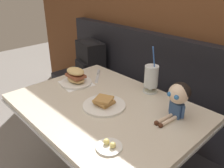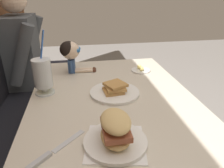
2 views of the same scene
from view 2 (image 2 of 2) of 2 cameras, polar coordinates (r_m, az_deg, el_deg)
The scene contains 8 objects.
diner_table at distance 1.16m, azimuth 0.05°, elevation -11.62°, with size 1.11×0.81×0.74m.
toast_plate at distance 1.06m, azimuth 0.72°, elevation -1.92°, with size 0.25×0.25×0.06m.
milkshake_glass at distance 1.09m, azimuth -18.26°, elevation 2.39°, with size 0.10×0.10×0.31m.
sandwich_plate at distance 0.73m, azimuth 0.94°, elevation -13.01°, with size 0.23×0.23×0.12m.
butter_saucer at distance 1.37m, azimuth 7.76°, elevation 3.83°, with size 0.12×0.12×0.04m.
butter_knife at distance 0.74m, azimuth -16.87°, elevation -17.89°, with size 0.18×0.18×0.01m.
seated_doll at distance 1.33m, azimuth -11.15°, elevation 8.43°, with size 0.12×0.22×0.20m.
diner_patron at distance 1.94m, azimuth -22.00°, elevation 8.32°, with size 0.55×0.48×0.81m.
Camera 2 is at (-0.92, 0.33, 1.23)m, focal length 33.78 mm.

